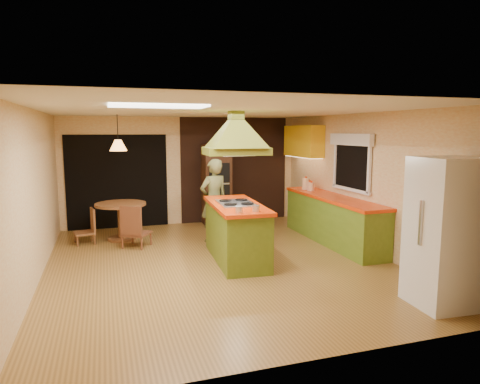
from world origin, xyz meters
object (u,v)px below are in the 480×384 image
object	(u,v)px
man	(214,201)
canister_large	(306,184)
refrigerator	(447,233)
wall_oven	(216,185)
kitchen_island	(236,231)
dining_table	(121,214)

from	to	relation	value
man	canister_large	world-z (taller)	man
man	refrigerator	world-z (taller)	refrigerator
wall_oven	canister_large	distance (m)	2.11
man	refrigerator	distance (m)	4.40
kitchen_island	wall_oven	xyz separation A→B (m)	(0.40, 2.88, 0.44)
dining_table	refrigerator	bearing A→B (deg)	-51.11
refrigerator	kitchen_island	bearing A→B (deg)	129.59
canister_large	dining_table	bearing A→B (deg)	174.39
wall_oven	canister_large	world-z (taller)	wall_oven
man	dining_table	distance (m)	1.90
dining_table	canister_large	xyz separation A→B (m)	(3.89, -0.38, 0.51)
kitchen_island	dining_table	distance (m)	2.69
dining_table	canister_large	world-z (taller)	canister_large
dining_table	canister_large	size ratio (longest dim) A/B	4.15
refrigerator	wall_oven	world-z (taller)	wall_oven
refrigerator	wall_oven	distance (m)	5.70
wall_oven	dining_table	bearing A→B (deg)	-157.88
wall_oven	dining_table	distance (m)	2.41
kitchen_island	dining_table	xyz separation A→B (m)	(-1.80, 2.00, 0.03)
kitchen_island	canister_large	world-z (taller)	canister_large
refrigerator	dining_table	world-z (taller)	refrigerator
kitchen_island	refrigerator	size ratio (longest dim) A/B	1.07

